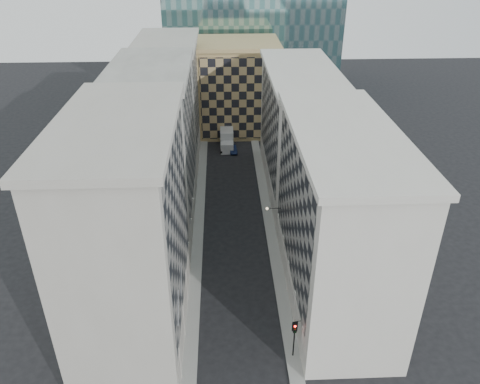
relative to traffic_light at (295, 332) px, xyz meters
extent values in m
cube|color=gray|center=(-10.50, 25.03, -3.27)|extent=(1.50, 100.00, 0.15)
cube|color=gray|center=(0.00, 25.03, -3.27)|extent=(1.50, 100.00, 0.15)
cube|color=#A59F94|center=(-16.25, 6.03, 8.16)|extent=(10.00, 22.00, 23.00)
cube|color=gray|center=(-11.37, 6.03, 9.66)|extent=(0.25, 19.36, 18.00)
cube|color=#A59F94|center=(-11.45, 6.03, -1.74)|extent=(0.45, 21.12, 3.20)
cube|color=#A59F94|center=(-16.25, 6.03, 20.01)|extent=(10.80, 22.80, 0.70)
cylinder|color=#A59F94|center=(-11.60, -2.22, -1.14)|extent=(0.90, 0.90, 4.40)
cylinder|color=#A59F94|center=(-11.60, 3.28, -1.14)|extent=(0.90, 0.90, 4.40)
cylinder|color=#A59F94|center=(-11.60, 8.78, -1.14)|extent=(0.90, 0.90, 4.40)
cylinder|color=#A59F94|center=(-11.60, 14.28, -1.14)|extent=(0.90, 0.90, 4.40)
cube|color=gray|center=(-16.25, 28.03, 7.66)|extent=(10.00, 22.00, 22.00)
cube|color=gray|center=(-11.37, 28.03, 9.16)|extent=(0.25, 19.36, 17.00)
cube|color=gray|center=(-11.45, 28.03, -1.74)|extent=(0.45, 21.12, 3.20)
cube|color=gray|center=(-16.25, 28.03, 19.01)|extent=(10.80, 22.80, 0.70)
cylinder|color=gray|center=(-11.60, 19.78, -1.14)|extent=(0.90, 0.90, 4.40)
cylinder|color=gray|center=(-11.60, 25.28, -1.14)|extent=(0.90, 0.90, 4.40)
cylinder|color=gray|center=(-11.60, 30.78, -1.14)|extent=(0.90, 0.90, 4.40)
cylinder|color=gray|center=(-11.60, 36.28, -1.14)|extent=(0.90, 0.90, 4.40)
cube|color=#A59F94|center=(-16.25, 50.03, 7.16)|extent=(10.00, 22.00, 21.00)
cube|color=gray|center=(-11.37, 50.03, 8.66)|extent=(0.25, 19.36, 16.00)
cube|color=#A59F94|center=(-11.45, 50.03, -1.74)|extent=(0.45, 21.12, 3.20)
cube|color=#A59F94|center=(-16.25, 50.03, 18.01)|extent=(10.80, 22.80, 0.70)
cylinder|color=#A59F94|center=(-11.60, 41.78, -1.14)|extent=(0.90, 0.90, 4.40)
cylinder|color=#A59F94|center=(-11.60, 47.28, -1.14)|extent=(0.90, 0.90, 4.40)
cylinder|color=#A59F94|center=(-11.60, 52.78, -1.14)|extent=(0.90, 0.90, 4.40)
cylinder|color=#A59F94|center=(-11.60, 58.28, -1.14)|extent=(0.90, 0.90, 4.40)
cube|color=beige|center=(5.75, 10.03, 6.66)|extent=(10.00, 26.00, 20.00)
cube|color=gray|center=(0.87, 10.03, 8.16)|extent=(0.25, 22.88, 15.00)
cube|color=beige|center=(0.95, 10.03, -1.74)|extent=(0.45, 24.96, 3.20)
cube|color=beige|center=(5.75, 10.03, 17.01)|extent=(10.80, 26.80, 0.70)
cylinder|color=beige|center=(1.10, -0.37, -1.14)|extent=(0.90, 0.90, 4.40)
cylinder|color=beige|center=(1.10, 4.83, -1.14)|extent=(0.90, 0.90, 4.40)
cylinder|color=beige|center=(1.10, 10.03, -1.14)|extent=(0.90, 0.90, 4.40)
cylinder|color=beige|center=(1.10, 15.23, -1.14)|extent=(0.90, 0.90, 4.40)
cylinder|color=beige|center=(1.10, 20.43, -1.14)|extent=(0.90, 0.90, 4.40)
cube|color=beige|center=(5.75, 37.03, 6.16)|extent=(10.00, 28.00, 19.00)
cube|color=gray|center=(0.87, 37.03, 7.66)|extent=(0.25, 24.64, 14.00)
cube|color=beige|center=(0.95, 37.03, -1.74)|extent=(0.45, 26.88, 3.20)
cube|color=beige|center=(5.75, 37.03, 16.01)|extent=(10.80, 28.80, 0.70)
cube|color=tan|center=(-3.25, 63.03, 5.66)|extent=(16.00, 14.00, 18.00)
cube|color=tan|center=(-3.25, 55.93, 5.66)|extent=(15.20, 0.25, 16.50)
cube|color=tan|center=(-3.25, 63.03, 15.06)|extent=(16.80, 14.80, 0.80)
cube|color=#2E2824|center=(-5.25, 77.03, 10.66)|extent=(6.00, 6.00, 28.00)
cylinder|color=gray|center=(-11.15, -0.97, 4.66)|extent=(0.10, 2.33, 2.33)
cylinder|color=gray|center=(-11.15, 3.03, 4.66)|extent=(0.10, 2.33, 2.33)
cylinder|color=black|center=(-0.15, 19.03, 2.86)|extent=(1.80, 0.08, 0.08)
sphere|color=#FFE5B2|center=(-1.05, 19.03, 2.86)|extent=(0.36, 0.36, 0.36)
cylinder|color=black|center=(0.00, -0.01, -1.56)|extent=(0.14, 0.14, 3.26)
cube|color=black|center=(0.00, -0.01, 0.63)|extent=(0.37, 0.31, 1.12)
cube|color=black|center=(0.02, 0.18, 0.63)|extent=(0.56, 0.09, 1.27)
sphere|color=#FF0C07|center=(-0.01, -0.17, 1.00)|extent=(0.20, 0.20, 0.20)
sphere|color=#331E05|center=(-0.01, -0.17, 0.63)|extent=(0.20, 0.20, 0.20)
sphere|color=black|center=(-0.01, -0.17, 0.25)|extent=(0.20, 0.20, 0.20)
cube|color=#BDBDBD|center=(-5.82, 50.92, -2.33)|extent=(2.49, 2.72, 2.03)
cube|color=#BDBDBD|center=(-5.81, 53.86, -1.59)|extent=(2.61, 4.07, 3.50)
cylinder|color=black|center=(-6.95, 50.02, -2.84)|extent=(0.34, 1.02, 1.02)
cylinder|color=black|center=(-4.69, 50.02, -2.84)|extent=(0.34, 1.02, 1.02)
cylinder|color=black|center=(-6.93, 55.22, -2.84)|extent=(0.34, 1.02, 1.02)
cylinder|color=black|center=(-4.67, 55.21, -2.84)|extent=(0.34, 1.02, 1.02)
imported|color=#0F1838|center=(-4.73, 50.85, -2.69)|extent=(1.84, 4.08, 1.30)
cylinder|color=black|center=(0.35, 0.67, 0.81)|extent=(0.71, 0.18, 0.06)
cube|color=tan|center=(0.15, 0.67, 0.46)|extent=(0.16, 0.62, 0.62)
camera|label=1|loc=(-6.83, -33.31, 34.86)|focal=35.00mm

